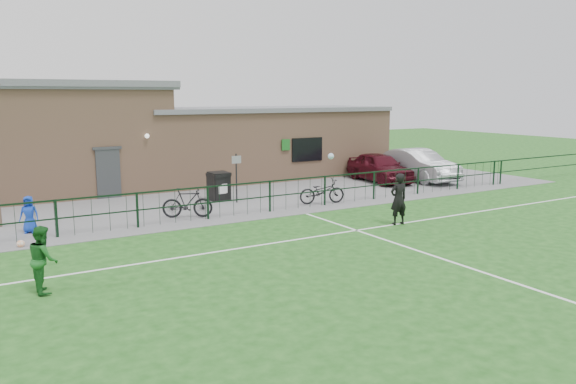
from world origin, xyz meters
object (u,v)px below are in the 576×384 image
bicycle_d (187,203)px  spectator_child (29,214)px  car_silver (418,165)px  sign_post (236,178)px  wheelie_bin_right (219,187)px  ball_ground (21,244)px  outfield_player (43,259)px  car_maroon (380,167)px  bicycle_e (322,191)px  wheelie_bin_left (218,188)px

bicycle_d → spectator_child: size_ratio=1.50×
car_silver → bicycle_d: car_silver is taller
sign_post → car_silver: 10.64m
wheelie_bin_right → sign_post: size_ratio=0.55×
wheelie_bin_right → car_silver: size_ratio=0.23×
sign_post → ball_ground: bearing=-160.6°
ball_ground → sign_post: bearing=19.4°
bicycle_d → ball_ground: size_ratio=8.15×
outfield_player → spectator_child: bearing=-3.9°
wheelie_bin_right → car_maroon: bearing=4.5°
bicycle_e → spectator_child: (-10.73, 0.72, 0.10)m
car_silver → bicycle_e: bearing=-159.0°
wheelie_bin_left → ball_ground: bearing=-161.2°
car_silver → spectator_child: 18.58m
car_maroon → outfield_player: bearing=-145.6°
bicycle_d → outfield_player: size_ratio=1.18×
wheelie_bin_left → wheelie_bin_right: wheelie_bin_right is taller
wheelie_bin_right → car_maroon: (9.05, 0.52, 0.19)m
ball_ground → outfield_player: bearing=-89.1°
car_silver → ball_ground: size_ratio=22.10×
sign_post → ball_ground: sign_post is taller
bicycle_d → bicycle_e: size_ratio=0.95×
bicycle_d → outfield_player: bearing=160.1°
wheelie_bin_right → spectator_child: spectator_child is taller
car_silver → bicycle_d: (-13.36, -2.39, -0.26)m
car_maroon → bicycle_d: 11.80m
wheelie_bin_right → spectator_child: 7.76m
bicycle_d → outfield_player: 7.86m
sign_post → bicycle_d: 3.25m
outfield_player → sign_post: bearing=-48.9°
bicycle_e → ball_ground: size_ratio=8.59×
sign_post → spectator_child: 7.98m
bicycle_d → spectator_child: spectator_child is taller
sign_post → car_silver: bearing=3.9°
car_maroon → spectator_child: bearing=-163.8°
sign_post → outfield_player: bearing=-138.6°
wheelie_bin_left → car_maroon: size_ratio=0.24×
wheelie_bin_right → bicycle_d: 3.45m
wheelie_bin_left → outfield_player: (-7.81, -8.10, 0.22)m
wheelie_bin_right → ball_ground: 8.79m
sign_post → outfield_player: sign_post is taller
wheelie_bin_right → wheelie_bin_left: bearing=-144.1°
car_silver → outfield_player: bearing=-155.0°
sign_post → car_silver: sign_post is taller
outfield_player → ball_ground: 4.40m
sign_post → spectator_child: bearing=-171.1°
bicycle_e → outfield_player: size_ratio=1.24×
ball_ground → spectator_child: bearing=75.3°
car_maroon → bicycle_d: (-11.40, -3.04, -0.20)m
spectator_child → ball_ground: bearing=-83.2°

